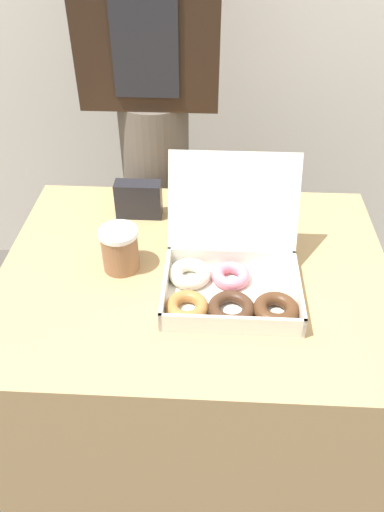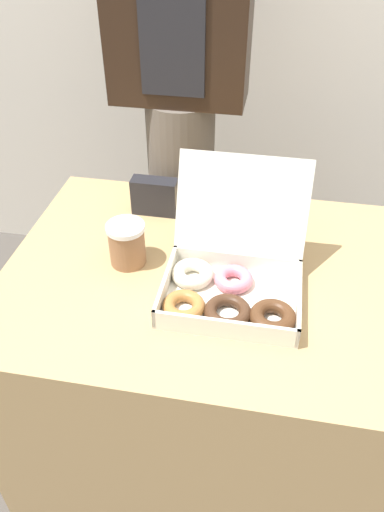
{
  "view_description": "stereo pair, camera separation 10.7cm",
  "coord_description": "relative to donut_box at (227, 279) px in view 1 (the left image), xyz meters",
  "views": [
    {
      "loc": [
        0.04,
        -0.92,
        1.51
      ],
      "look_at": [
        -0.0,
        -0.09,
        0.84
      ],
      "focal_mm": 35.0,
      "sensor_mm": 36.0,
      "label": 1
    },
    {
      "loc": [
        0.15,
        -0.91,
        1.51
      ],
      "look_at": [
        -0.0,
        -0.09,
        0.84
      ],
      "focal_mm": 35.0,
      "sensor_mm": 36.0,
      "label": 2
    }
  ],
  "objects": [
    {
      "name": "table",
      "position": [
        -0.08,
        0.08,
        -0.4
      ],
      "size": [
        0.95,
        0.74,
        0.73
      ],
      "color": "tan",
      "rests_on": "ground_plane"
    },
    {
      "name": "donut_box",
      "position": [
        0.0,
        0.0,
        0.0
      ],
      "size": [
        0.33,
        0.33,
        0.26
      ],
      "color": "white",
      "rests_on": "table"
    },
    {
      "name": "coffee_cup",
      "position": [
        -0.26,
        0.08,
        0.01
      ],
      "size": [
        0.09,
        0.09,
        0.11
      ],
      "color": "#8C6042",
      "rests_on": "table"
    },
    {
      "name": "napkin_holder",
      "position": [
        -0.24,
        0.3,
        0.01
      ],
      "size": [
        0.13,
        0.05,
        0.1
      ],
      "color": "#232328",
      "rests_on": "table"
    },
    {
      "name": "person_customer",
      "position": [
        -0.23,
        0.62,
        0.18
      ],
      "size": [
        0.4,
        0.22,
        1.74
      ],
      "color": "#665B51",
      "rests_on": "ground_plane"
    },
    {
      "name": "ground_plane",
      "position": [
        -0.08,
        0.08,
        -0.77
      ],
      "size": [
        14.0,
        14.0,
        0.0
      ],
      "primitive_type": "plane",
      "color": "#4C4742"
    }
  ]
}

